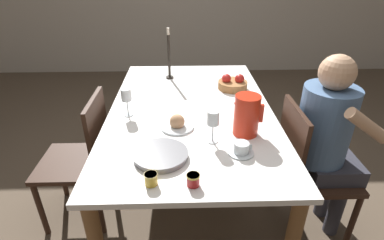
{
  "coord_description": "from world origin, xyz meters",
  "views": [
    {
      "loc": [
        -0.04,
        -1.73,
        1.61
      ],
      "look_at": [
        0.0,
        -0.25,
        0.81
      ],
      "focal_mm": 28.0,
      "sensor_mm": 36.0,
      "label": 1
    }
  ],
  "objects": [
    {
      "name": "ground_plane",
      "position": [
        0.0,
        0.0,
        0.0
      ],
      "size": [
        20.0,
        20.0,
        0.0
      ],
      "primitive_type": "plane",
      "color": "brown"
    },
    {
      "name": "dining_table",
      "position": [
        0.0,
        0.0,
        0.66
      ],
      "size": [
        1.03,
        1.69,
        0.76
      ],
      "color": "white",
      "rests_on": "ground_plane"
    },
    {
      "name": "chair_person_side",
      "position": [
        0.7,
        -0.29,
        0.48
      ],
      "size": [
        0.42,
        0.42,
        0.89
      ],
      "rotation": [
        0.0,
        0.0,
        -1.57
      ],
      "color": "#331E14",
      "rests_on": "ground_plane"
    },
    {
      "name": "chair_opposite",
      "position": [
        -0.7,
        -0.13,
        0.48
      ],
      "size": [
        0.42,
        0.42,
        0.89
      ],
      "rotation": [
        0.0,
        0.0,
        1.57
      ],
      "color": "#331E14",
      "rests_on": "ground_plane"
    },
    {
      "name": "person_seated",
      "position": [
        0.79,
        -0.28,
        0.7
      ],
      "size": [
        0.39,
        0.41,
        1.18
      ],
      "rotation": [
        0.0,
        0.0,
        -1.57
      ],
      "color": "#33333D",
      "rests_on": "ground_plane"
    },
    {
      "name": "red_pitcher",
      "position": [
        0.29,
        -0.32,
        0.87
      ],
      "size": [
        0.16,
        0.14,
        0.23
      ],
      "color": "red",
      "rests_on": "dining_table"
    },
    {
      "name": "wine_glass_water",
      "position": [
        -0.39,
        -0.09,
        0.88
      ],
      "size": [
        0.06,
        0.06,
        0.17
      ],
      "color": "white",
      "rests_on": "dining_table"
    },
    {
      "name": "wine_glass_juice",
      "position": [
        0.1,
        -0.4,
        0.89
      ],
      "size": [
        0.06,
        0.06,
        0.18
      ],
      "color": "white",
      "rests_on": "dining_table"
    },
    {
      "name": "teacup_near_person",
      "position": [
        0.23,
        -0.51,
        0.78
      ],
      "size": [
        0.13,
        0.13,
        0.06
      ],
      "color": "silver",
      "rests_on": "dining_table"
    },
    {
      "name": "teacup_across",
      "position": [
        0.34,
        -0.08,
        0.78
      ],
      "size": [
        0.13,
        0.13,
        0.06
      ],
      "color": "silver",
      "rests_on": "dining_table"
    },
    {
      "name": "serving_tray",
      "position": [
        -0.16,
        -0.54,
        0.77
      ],
      "size": [
        0.27,
        0.27,
        0.03
      ],
      "color": "gray",
      "rests_on": "dining_table"
    },
    {
      "name": "bread_plate",
      "position": [
        -0.08,
        -0.25,
        0.78
      ],
      "size": [
        0.19,
        0.19,
        0.09
      ],
      "color": "silver",
      "rests_on": "dining_table"
    },
    {
      "name": "jam_jar_amber",
      "position": [
        -0.19,
        -0.73,
        0.79
      ],
      "size": [
        0.06,
        0.06,
        0.05
      ],
      "color": "gold",
      "rests_on": "dining_table"
    },
    {
      "name": "jam_jar_red",
      "position": [
        -0.01,
        -0.74,
        0.79
      ],
      "size": [
        0.06,
        0.06,
        0.05
      ],
      "color": "#A81E1E",
      "rests_on": "dining_table"
    },
    {
      "name": "fruit_bowl",
      "position": [
        0.32,
        0.31,
        0.79
      ],
      "size": [
        0.21,
        0.21,
        0.11
      ],
      "color": "#9E6B3D",
      "rests_on": "dining_table"
    },
    {
      "name": "candlestick_tall",
      "position": [
        -0.15,
        0.55,
        0.92
      ],
      "size": [
        0.06,
        0.06,
        0.39
      ],
      "color": "black",
      "rests_on": "dining_table"
    }
  ]
}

